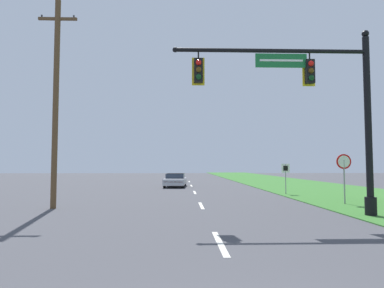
# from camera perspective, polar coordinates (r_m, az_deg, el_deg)

# --- Properties ---
(grass_verge_right) EXTENTS (10.00, 110.00, 0.04)m
(grass_verge_right) POSITION_cam_1_polar(r_m,az_deg,el_deg) (34.83, 17.55, -6.59)
(grass_verge_right) COLOR #38752D
(grass_verge_right) RESTS_ON ground
(road_center_line) EXTENTS (0.16, 34.80, 0.01)m
(road_center_line) POSITION_cam_1_polar(r_m,az_deg,el_deg) (24.92, 0.45, -8.08)
(road_center_line) COLOR silver
(road_center_line) RESTS_ON ground
(signal_mast) EXTENTS (7.96, 0.47, 7.36)m
(signal_mast) POSITION_cam_1_polar(r_m,az_deg,el_deg) (14.49, 20.64, 6.31)
(signal_mast) COLOR black
(signal_mast) RESTS_ON grass_verge_right
(car_ahead) EXTENTS (2.12, 4.75, 1.19)m
(car_ahead) POSITION_cam_1_polar(r_m,az_deg,el_deg) (31.32, -2.80, -6.04)
(car_ahead) COLOR black
(car_ahead) RESTS_ON ground
(stop_sign) EXTENTS (0.76, 0.07, 2.50)m
(stop_sign) POSITION_cam_1_polar(r_m,az_deg,el_deg) (19.00, 24.00, -3.59)
(stop_sign) COLOR gray
(stop_sign) RESTS_ON grass_verge_right
(route_sign_post) EXTENTS (0.55, 0.06, 2.03)m
(route_sign_post) POSITION_cam_1_polar(r_m,az_deg,el_deg) (23.96, 15.33, -4.49)
(route_sign_post) COLOR gray
(route_sign_post) RESTS_ON grass_verge_right
(utility_pole_near) EXTENTS (1.80, 0.26, 9.79)m
(utility_pole_near) POSITION_cam_1_polar(r_m,az_deg,el_deg) (17.27, -21.76, 6.96)
(utility_pole_near) COLOR brown
(utility_pole_near) RESTS_ON ground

